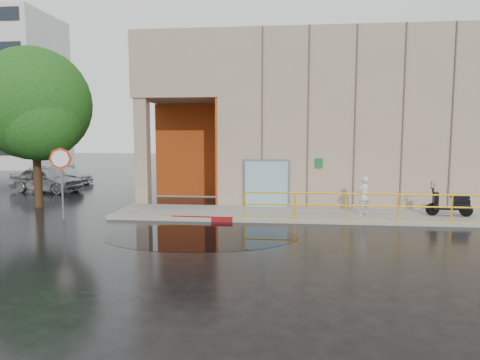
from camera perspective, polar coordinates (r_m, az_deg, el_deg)
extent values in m
plane|color=black|center=(13.45, 1.57, -8.36)|extent=(120.00, 120.00, 0.00)
cube|color=gray|center=(18.05, 15.49, -4.59)|extent=(20.00, 3.00, 0.15)
cube|color=gray|center=(24.51, 17.87, 7.34)|extent=(16.00, 10.00, 8.00)
cube|color=gray|center=(24.69, -5.95, 13.41)|extent=(4.00, 10.00, 3.00)
cube|color=gray|center=(20.48, -12.86, 3.57)|extent=(0.60, 0.60, 5.00)
cube|color=#AA3D0F|center=(23.04, -6.60, 3.96)|extent=(3.80, 0.15, 4.90)
cube|color=#AA3D0F|center=(20.97, -2.41, 3.78)|extent=(0.10, 3.50, 4.90)
cube|color=#88A9B9|center=(19.01, 3.52, -0.56)|extent=(1.90, 0.10, 2.00)
cube|color=slate|center=(19.09, 3.53, -0.53)|extent=(2.10, 0.06, 2.20)
cube|color=#0E6222|center=(19.03, 10.48, 2.23)|extent=(0.32, 0.04, 0.42)
cylinder|color=#E2A50B|center=(16.61, 17.22, -1.80)|extent=(9.50, 0.06, 0.06)
cylinder|color=#E2A50B|center=(16.68, 17.17, -3.33)|extent=(9.50, 0.06, 0.06)
imported|color=silver|center=(17.77, 16.18, -2.01)|extent=(0.67, 0.62, 1.54)
cylinder|color=black|center=(18.62, 24.26, -3.58)|extent=(0.50, 0.14, 0.49)
cylinder|color=black|center=(18.93, 27.91, -3.60)|extent=(0.50, 0.14, 0.49)
cylinder|color=slate|center=(18.26, -22.62, -1.03)|extent=(0.08, 0.08, 2.47)
cylinder|color=#B22C11|center=(18.13, -22.82, 2.66)|extent=(0.83, 0.26, 0.85)
cylinder|color=white|center=(18.11, -22.86, 2.65)|extent=(0.65, 0.18, 0.67)
cube|color=maroon|center=(16.71, -5.06, -5.18)|extent=(2.40, 0.25, 0.18)
cube|color=black|center=(14.30, -5.09, -7.48)|extent=(6.79, 4.60, 0.01)
imported|color=#9FA2A6|center=(27.32, -24.39, 0.08)|extent=(4.58, 2.57, 1.47)
imported|color=silver|center=(31.36, -22.52, 0.62)|extent=(4.26, 2.03, 1.20)
cylinder|color=black|center=(21.77, -25.39, 0.90)|extent=(0.36, 0.36, 3.20)
sphere|color=#185112|center=(21.74, -25.77, 9.13)|extent=(5.08, 5.08, 5.08)
sphere|color=#185112|center=(20.92, -25.13, 7.21)|extent=(3.56, 3.56, 3.56)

